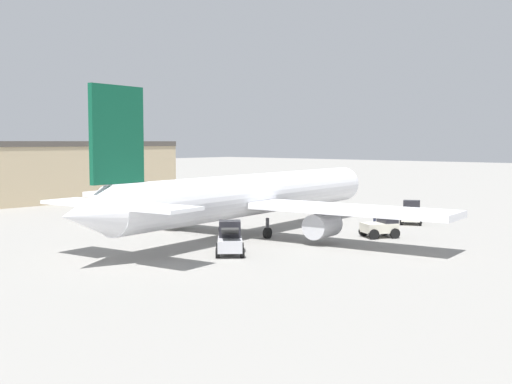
# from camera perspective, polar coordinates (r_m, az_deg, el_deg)

# --- Properties ---
(ground_plane) EXTENTS (400.00, 400.00, 0.00)m
(ground_plane) POSITION_cam_1_polar(r_m,az_deg,el_deg) (55.03, 0.00, -3.75)
(ground_plane) COLOR gray
(airplane) EXTENTS (39.75, 35.71, 11.49)m
(airplane) POSITION_cam_1_polar(r_m,az_deg,el_deg) (53.81, -0.62, -0.32)
(airplane) COLOR white
(airplane) RESTS_ON ground_plane
(ground_crew_worker) EXTENTS (0.35, 0.35, 1.60)m
(ground_crew_worker) POSITION_cam_1_polar(r_m,az_deg,el_deg) (61.02, 10.50, -2.20)
(ground_crew_worker) COLOR #1E2338
(ground_crew_worker) RESTS_ON ground_plane
(baggage_tug) EXTENTS (3.04, 2.85, 2.25)m
(baggage_tug) POSITION_cam_1_polar(r_m,az_deg,el_deg) (63.25, 13.64, -1.87)
(baggage_tug) COLOR beige
(baggage_tug) RESTS_ON ground_plane
(belt_loader_truck) EXTENTS (3.44, 3.43, 2.32)m
(belt_loader_truck) POSITION_cam_1_polar(r_m,az_deg,el_deg) (44.93, -2.33, -4.21)
(belt_loader_truck) COLOR #B2B2B7
(belt_loader_truck) RESTS_ON ground_plane
(pushback_tug) EXTENTS (3.45, 3.28, 2.32)m
(pushback_tug) POSITION_cam_1_polar(r_m,az_deg,el_deg) (54.00, 11.13, -2.84)
(pushback_tug) COLOR beige
(pushback_tug) RESTS_ON ground_plane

